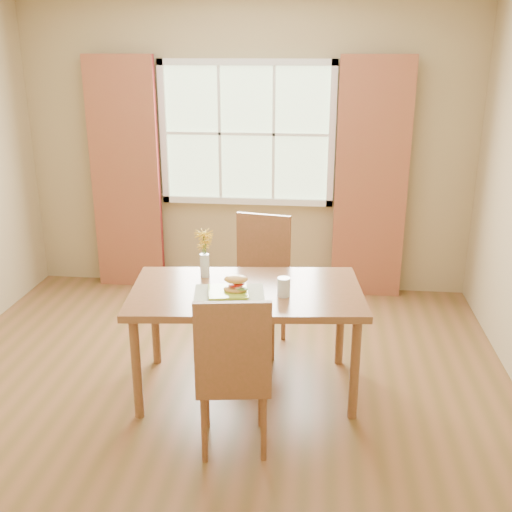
{
  "coord_description": "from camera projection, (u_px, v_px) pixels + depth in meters",
  "views": [
    {
      "loc": [
        0.69,
        -3.66,
        2.24
      ],
      "look_at": [
        0.3,
        -0.08,
        0.99
      ],
      "focal_mm": 42.0,
      "sensor_mm": 36.0,
      "label": 1
    }
  ],
  "objects": [
    {
      "name": "chair_near",
      "position": [
        233.0,
        369.0,
        3.34
      ],
      "size": [
        0.47,
        0.47,
        1.0
      ],
      "rotation": [
        0.0,
        0.0,
        0.15
      ],
      "color": "brown",
      "rests_on": "room"
    },
    {
      "name": "flower_vase",
      "position": [
        204.0,
        248.0,
        4.1
      ],
      "size": [
        0.14,
        0.14,
        0.33
      ],
      "color": "silver",
      "rests_on": "dining_table"
    },
    {
      "name": "water_glass",
      "position": [
        284.0,
        287.0,
        3.82
      ],
      "size": [
        0.08,
        0.08,
        0.12
      ],
      "color": "silver",
      "rests_on": "dining_table"
    },
    {
      "name": "room",
      "position": [
        211.0,
        197.0,
        3.8
      ],
      "size": [
        4.24,
        3.84,
        2.74
      ],
      "color": "brown",
      "rests_on": "ground"
    },
    {
      "name": "plate",
      "position": [
        228.0,
        293.0,
        3.85
      ],
      "size": [
        0.3,
        0.3,
        0.01
      ],
      "primitive_type": "cube",
      "rotation": [
        0.0,
        0.0,
        0.21
      ],
      "color": "#A1C431",
      "rests_on": "placemat"
    },
    {
      "name": "curtain_right",
      "position": [
        371.0,
        181.0,
        5.43
      ],
      "size": [
        0.65,
        0.08,
        2.2
      ],
      "primitive_type": "cube",
      "color": "maroon",
      "rests_on": "room"
    },
    {
      "name": "chair_far",
      "position": [
        260.0,
        276.0,
        4.66
      ],
      "size": [
        0.5,
        0.5,
        1.04
      ],
      "rotation": [
        0.0,
        0.0,
        -0.18
      ],
      "color": "brown",
      "rests_on": "room"
    },
    {
      "name": "curtain_left",
      "position": [
        126.0,
        176.0,
        5.67
      ],
      "size": [
        0.65,
        0.08,
        2.2
      ],
      "primitive_type": "cube",
      "color": "maroon",
      "rests_on": "room"
    },
    {
      "name": "dining_table",
      "position": [
        246.0,
        300.0,
        3.97
      ],
      "size": [
        1.6,
        1.01,
        0.74
      ],
      "rotation": [
        0.0,
        0.0,
        0.1
      ],
      "color": "brown",
      "rests_on": "room"
    },
    {
      "name": "window",
      "position": [
        247.0,
        134.0,
        5.51
      ],
      "size": [
        1.62,
        0.06,
        1.32
      ],
      "color": "beige",
      "rests_on": "room"
    },
    {
      "name": "croissant_sandwich",
      "position": [
        236.0,
        284.0,
        3.83
      ],
      "size": [
        0.17,
        0.11,
        0.12
      ],
      "rotation": [
        0.0,
        0.0,
        0.04
      ],
      "color": "#EAC14F",
      "rests_on": "plate"
    },
    {
      "name": "placemat",
      "position": [
        229.0,
        294.0,
        3.86
      ],
      "size": [
        0.49,
        0.39,
        0.01
      ],
      "primitive_type": "cube",
      "rotation": [
        0.0,
        0.0,
        0.14
      ],
      "color": "beige",
      "rests_on": "dining_table"
    }
  ]
}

